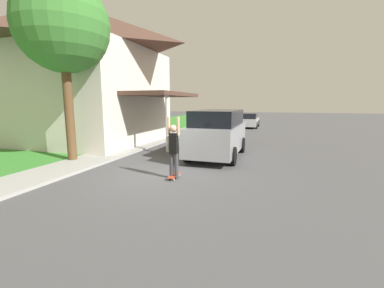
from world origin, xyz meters
name	(u,v)px	position (x,y,z in m)	size (l,w,h in m)	color
ground_plane	(157,175)	(0.00, 0.00, 0.00)	(120.00, 120.00, 0.00)	#49494C
lawn	(87,140)	(-8.00, 6.00, 0.04)	(10.00, 80.00, 0.08)	#387F2D
sidewalk	(147,143)	(-3.60, 6.00, 0.05)	(1.80, 80.00, 0.10)	#9E9E99
house	(76,72)	(-7.95, 5.37, 4.28)	(12.05, 8.19, 8.07)	beige
lawn_tree_near	(63,27)	(-4.24, 0.73, 5.33)	(3.55, 3.55, 7.06)	brown
suv_parked	(218,133)	(1.28, 3.60, 1.10)	(2.11, 4.57, 2.11)	gray
car_down_street	(248,120)	(1.15, 18.37, 0.68)	(1.97, 4.22, 1.41)	#B7B7BC
skateboarder	(174,147)	(0.70, -0.23, 1.04)	(0.41, 0.23, 2.00)	#38383D
skateboard	(174,176)	(0.68, -0.15, 0.08)	(0.21, 0.78, 0.10)	#B73D23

